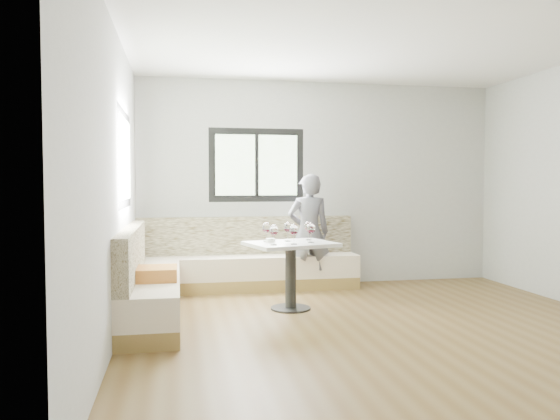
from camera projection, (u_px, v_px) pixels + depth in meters
name	position (u px, v px, depth m)	size (l,w,h in m)	color
room	(378.00, 182.00, 5.21)	(5.01, 5.01, 2.81)	brown
banquette	(210.00, 273.00, 6.50)	(2.90, 2.80, 0.95)	olive
table	(291.00, 259.00, 6.06)	(1.06, 0.92, 0.75)	black
person	(309.00, 232.00, 7.16)	(0.56, 0.36, 1.52)	#55535B
olive_ramekin	(270.00, 240.00, 6.06)	(0.11, 0.11, 0.04)	white
wine_glass_a	(274.00, 231.00, 5.77)	(0.10, 0.10, 0.22)	white
wine_glass_b	(294.00, 230.00, 5.83)	(0.10, 0.10, 0.22)	white
wine_glass_c	(311.00, 229.00, 6.00)	(0.10, 0.10, 0.22)	white
wine_glass_d	(288.00, 228.00, 6.15)	(0.10, 0.10, 0.22)	white
wine_glass_e	(309.00, 227.00, 6.28)	(0.10, 0.10, 0.22)	white
wine_glass_f	(266.00, 228.00, 6.08)	(0.10, 0.10, 0.22)	white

